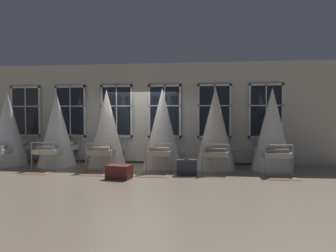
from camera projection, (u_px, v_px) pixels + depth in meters
ground at (134, 168)px, 10.00m from camera, size 25.54×25.54×0.00m
back_wall_with_windows at (141, 113)px, 11.08m from camera, size 13.77×0.10×3.50m
window_bank at (140, 131)px, 10.98m from camera, size 9.74×0.10×2.68m
cot_first at (8, 130)px, 10.43m from camera, size 1.26×1.82×2.46m
cot_second at (57, 130)px, 10.33m from camera, size 1.26×1.82×2.44m
cot_third at (107, 130)px, 10.07m from camera, size 1.26×1.83×2.51m
cot_fourth at (162, 129)px, 9.92m from camera, size 1.26×1.82×2.54m
cot_fifth at (215, 129)px, 9.71m from camera, size 1.26×1.83×2.57m
cot_sixth at (272, 130)px, 9.49m from camera, size 1.26×1.82×2.53m
rug_second at (37, 173)px, 9.05m from camera, size 0.82×0.58×0.01m
rug_third at (94, 174)px, 8.85m from camera, size 0.81×0.58×0.01m
rug_fourth at (154, 176)px, 8.65m from camera, size 0.82×0.58×0.01m
rug_sixth at (282, 178)px, 8.25m from camera, size 0.81×0.57×0.01m
suitcase_dark at (187, 167)px, 8.72m from camera, size 0.58×0.28×0.47m
travel_trunk at (119, 172)px, 8.25m from camera, size 0.70×0.51×0.36m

